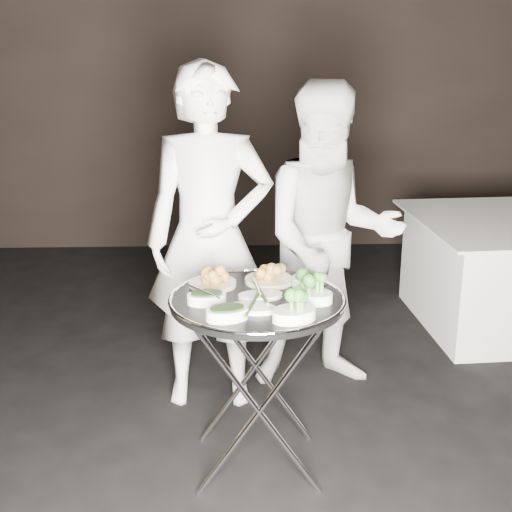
{
  "coord_description": "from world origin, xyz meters",
  "views": [
    {
      "loc": [
        0.13,
        -2.73,
        1.9
      ],
      "look_at": [
        0.23,
        0.22,
        0.95
      ],
      "focal_mm": 50.0,
      "sensor_mm": 36.0,
      "label": 1
    }
  ],
  "objects_px": {
    "dining_table": "(510,272)",
    "waiter_left": "(210,240)",
    "serving_tray": "(257,300)",
    "tray_stand": "(257,376)",
    "waiter_right": "(330,239)"
  },
  "relations": [
    {
      "from": "dining_table",
      "to": "waiter_left",
      "type": "bearing_deg",
      "value": -154.64
    },
    {
      "from": "serving_tray",
      "to": "dining_table",
      "type": "height_order",
      "value": "serving_tray"
    },
    {
      "from": "serving_tray",
      "to": "waiter_left",
      "type": "height_order",
      "value": "waiter_left"
    },
    {
      "from": "tray_stand",
      "to": "serving_tray",
      "type": "bearing_deg",
      "value": 90.0
    },
    {
      "from": "serving_tray",
      "to": "waiter_left",
      "type": "bearing_deg",
      "value": 108.58
    },
    {
      "from": "tray_stand",
      "to": "waiter_right",
      "type": "bearing_deg",
      "value": 62.75
    },
    {
      "from": "waiter_right",
      "to": "serving_tray",
      "type": "bearing_deg",
      "value": -122.07
    },
    {
      "from": "serving_tray",
      "to": "tray_stand",
      "type": "bearing_deg",
      "value": -90.0
    },
    {
      "from": "serving_tray",
      "to": "waiter_right",
      "type": "relative_size",
      "value": 0.45
    },
    {
      "from": "tray_stand",
      "to": "serving_tray",
      "type": "distance_m",
      "value": 0.36
    },
    {
      "from": "waiter_left",
      "to": "dining_table",
      "type": "distance_m",
      "value": 2.21
    },
    {
      "from": "waiter_left",
      "to": "dining_table",
      "type": "bearing_deg",
      "value": 24.82
    },
    {
      "from": "serving_tray",
      "to": "dining_table",
      "type": "bearing_deg",
      "value": 42.23
    },
    {
      "from": "waiter_left",
      "to": "dining_table",
      "type": "xyz_separation_m",
      "value": [
        1.95,
        0.92,
        -0.52
      ]
    },
    {
      "from": "waiter_right",
      "to": "tray_stand",
      "type": "bearing_deg",
      "value": -122.07
    }
  ]
}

